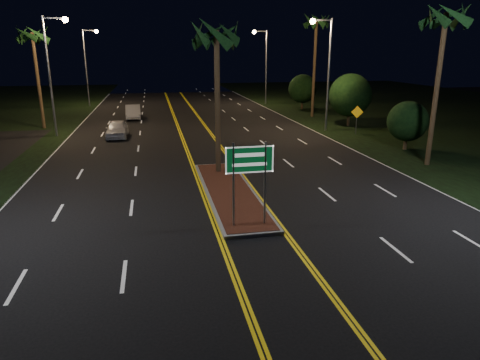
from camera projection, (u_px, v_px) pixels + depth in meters
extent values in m
plane|color=black|center=(268.00, 262.00, 13.73)|extent=(120.00, 120.00, 0.00)
cube|color=gray|center=(230.00, 192.00, 20.27)|extent=(2.25, 10.25, 0.15)
cube|color=#592819|center=(230.00, 190.00, 20.25)|extent=(2.00, 10.00, 0.02)
cylinder|color=gray|center=(233.00, 185.00, 15.74)|extent=(0.08, 0.08, 3.20)
cylinder|color=gray|center=(265.00, 183.00, 15.96)|extent=(0.08, 0.08, 3.20)
cube|color=#07471E|center=(250.00, 160.00, 15.58)|extent=(1.80, 0.04, 1.00)
cube|color=white|center=(250.00, 160.00, 15.55)|extent=(1.80, 0.01, 1.00)
cylinder|color=gray|center=(50.00, 78.00, 32.85)|extent=(0.18, 0.18, 9.00)
cube|color=gray|center=(54.00, 18.00, 31.74)|extent=(1.60, 0.12, 0.12)
sphere|color=#FFBD72|center=(65.00, 20.00, 31.93)|extent=(0.44, 0.44, 0.44)
cylinder|color=gray|center=(86.00, 68.00, 51.61)|extent=(0.18, 0.18, 9.00)
cube|color=gray|center=(89.00, 30.00, 50.51)|extent=(1.60, 0.12, 0.12)
sphere|color=#FFBD72|center=(96.00, 31.00, 50.69)|extent=(0.44, 0.44, 0.44)
cylinder|color=gray|center=(329.00, 76.00, 35.17)|extent=(0.18, 0.18, 9.00)
cube|color=gray|center=(322.00, 20.00, 33.76)|extent=(1.60, 0.12, 0.12)
sphere|color=#FFBD72|center=(313.00, 21.00, 33.63)|extent=(0.44, 0.44, 0.44)
cylinder|color=gray|center=(266.00, 68.00, 53.93)|extent=(0.18, 0.18, 9.00)
cube|color=gray|center=(261.00, 31.00, 52.52)|extent=(1.60, 0.12, 0.12)
sphere|color=#FFBD72|center=(254.00, 32.00, 52.40)|extent=(0.44, 0.44, 0.44)
cylinder|color=#382819|center=(218.00, 105.00, 22.50)|extent=(0.28, 0.28, 7.50)
cylinder|color=#382819|center=(38.00, 82.00, 36.40)|extent=(0.28, 0.28, 8.00)
cylinder|color=#382819|center=(436.00, 92.00, 24.27)|extent=(0.28, 0.28, 8.50)
cylinder|color=#382819|center=(314.00, 69.00, 42.94)|extent=(0.28, 0.28, 9.50)
cylinder|color=#382819|center=(405.00, 143.00, 29.31)|extent=(0.24, 0.24, 0.90)
sphere|color=black|center=(408.00, 121.00, 28.87)|extent=(2.70, 2.70, 2.70)
cylinder|color=#382819|center=(348.00, 119.00, 38.73)|extent=(0.24, 0.24, 1.26)
sphere|color=black|center=(350.00, 95.00, 38.13)|extent=(3.78, 3.78, 3.78)
cylinder|color=#382819|center=(302.00, 104.00, 49.98)|extent=(0.24, 0.24, 1.08)
sphere|color=black|center=(303.00, 89.00, 49.46)|extent=(3.24, 3.24, 3.24)
imported|color=silver|center=(117.00, 128.00, 33.39)|extent=(2.07, 4.65, 1.54)
imported|color=#AAACB4|center=(133.00, 111.00, 42.73)|extent=(2.22, 4.80, 1.58)
cylinder|color=gray|center=(356.00, 122.00, 34.49)|extent=(0.07, 0.07, 1.99)
cube|color=orange|center=(357.00, 112.00, 34.24)|extent=(0.95, 0.24, 0.96)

